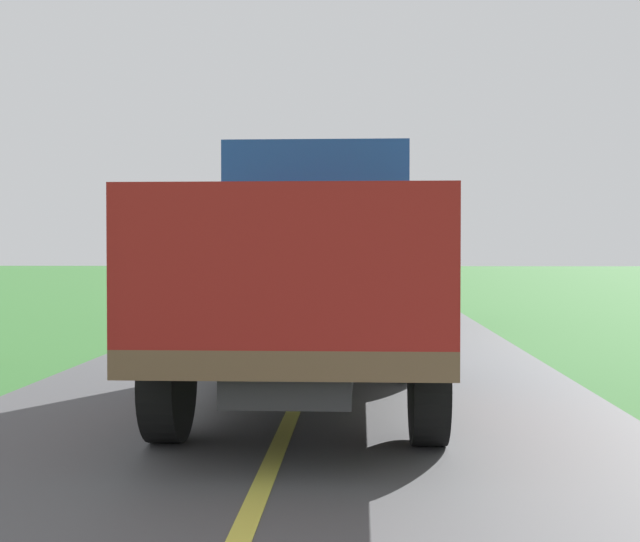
# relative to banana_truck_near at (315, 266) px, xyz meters

# --- Properties ---
(banana_truck_near) EXTENTS (2.38, 5.82, 2.80)m
(banana_truck_near) POSITION_rel_banana_truck_near_xyz_m (0.00, 0.00, 0.00)
(banana_truck_near) COLOR #2D2D30
(banana_truck_near) RESTS_ON road_surface
(banana_truck_far) EXTENTS (2.38, 5.81, 2.80)m
(banana_truck_far) POSITION_rel_banana_truck_near_xyz_m (0.03, 10.98, 0.01)
(banana_truck_far) COLOR #2D2D30
(banana_truck_far) RESTS_ON road_surface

